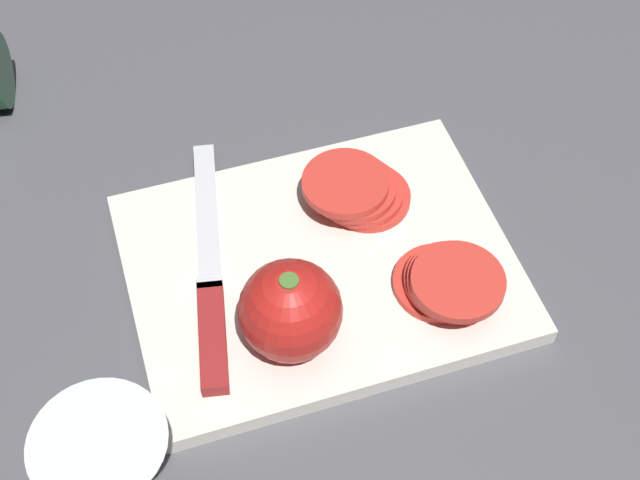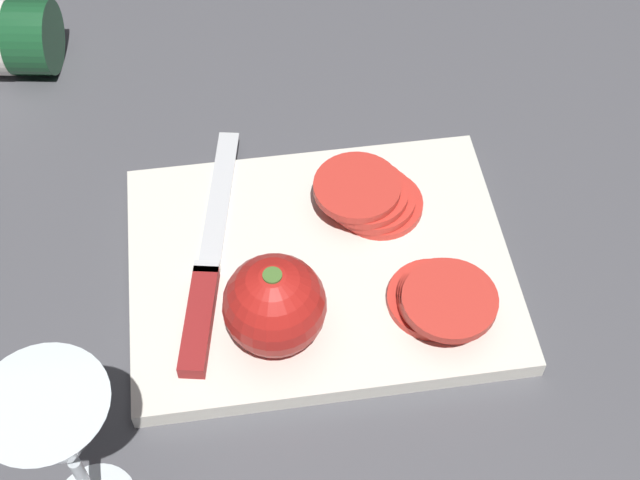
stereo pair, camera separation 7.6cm
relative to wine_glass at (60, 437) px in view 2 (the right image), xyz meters
name	(u,v)px [view 2 (the right image)]	position (x,y,z in m)	size (l,w,h in m)	color
ground_plane	(428,272)	(-0.29, -0.17, -0.12)	(3.00, 3.00, 0.00)	#4C4C51
cutting_board	(320,266)	(-0.20, -0.19, -0.11)	(0.33, 0.26, 0.02)	silver
wine_glass	(60,437)	(0.00, 0.00, 0.00)	(0.08, 0.08, 0.17)	silver
whole_tomato	(275,305)	(-0.15, -0.12, -0.06)	(0.08, 0.08, 0.08)	red
knife	(203,295)	(-0.09, -0.16, -0.09)	(0.07, 0.27, 0.01)	silver
tomato_slice_stack_near	(369,196)	(-0.25, -0.24, -0.08)	(0.10, 0.08, 0.03)	red
tomato_slice_stack_far	(444,299)	(-0.29, -0.12, -0.08)	(0.09, 0.10, 0.03)	red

